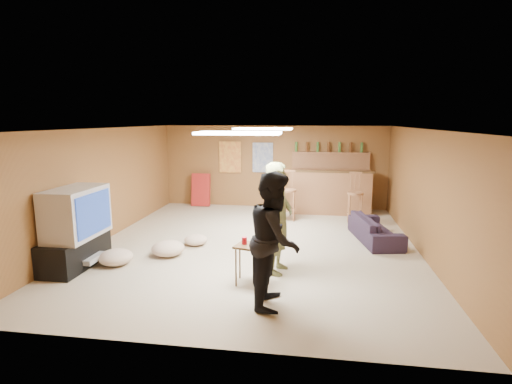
# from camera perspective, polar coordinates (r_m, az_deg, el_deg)

# --- Properties ---
(ground) EXTENTS (7.00, 7.00, 0.00)m
(ground) POSITION_cam_1_polar(r_m,az_deg,el_deg) (7.66, -0.22, -7.64)
(ground) COLOR tan
(ground) RESTS_ON ground
(ceiling) EXTENTS (6.00, 7.00, 0.02)m
(ceiling) POSITION_cam_1_polar(r_m,az_deg,el_deg) (7.29, -0.23, 9.04)
(ceiling) COLOR silver
(ceiling) RESTS_ON ground
(wall_back) EXTENTS (6.00, 0.02, 2.20)m
(wall_back) POSITION_cam_1_polar(r_m,az_deg,el_deg) (10.83, 2.57, 3.62)
(wall_back) COLOR brown
(wall_back) RESTS_ON ground
(wall_front) EXTENTS (6.00, 0.02, 2.20)m
(wall_front) POSITION_cam_1_polar(r_m,az_deg,el_deg) (4.07, -7.77, -7.89)
(wall_front) COLOR brown
(wall_front) RESTS_ON ground
(wall_left) EXTENTS (0.02, 7.00, 2.20)m
(wall_left) POSITION_cam_1_polar(r_m,az_deg,el_deg) (8.39, -20.94, 0.97)
(wall_left) COLOR brown
(wall_left) RESTS_ON ground
(wall_right) EXTENTS (0.02, 7.00, 2.20)m
(wall_right) POSITION_cam_1_polar(r_m,az_deg,el_deg) (7.56, 22.88, -0.12)
(wall_right) COLOR brown
(wall_right) RESTS_ON ground
(tv_stand) EXTENTS (0.55, 1.30, 0.50)m
(tv_stand) POSITION_cam_1_polar(r_m,az_deg,el_deg) (7.18, -24.40, -7.74)
(tv_stand) COLOR black
(tv_stand) RESTS_ON ground
(dvd_box) EXTENTS (0.35, 0.50, 0.08)m
(dvd_box) POSITION_cam_1_polar(r_m,az_deg,el_deg) (7.10, -22.83, -8.68)
(dvd_box) COLOR #B2B2B7
(dvd_box) RESTS_ON tv_stand
(tv_body) EXTENTS (0.60, 1.10, 0.80)m
(tv_body) POSITION_cam_1_polar(r_m,az_deg,el_deg) (6.98, -24.31, -2.71)
(tv_body) COLOR #B2B2B7
(tv_body) RESTS_ON tv_stand
(tv_screen) EXTENTS (0.02, 0.95, 0.65)m
(tv_screen) POSITION_cam_1_polar(r_m,az_deg,el_deg) (6.82, -22.12, -2.84)
(tv_screen) COLOR navy
(tv_screen) RESTS_ON tv_body
(bar_counter) EXTENTS (2.00, 0.60, 1.10)m
(bar_counter) POSITION_cam_1_polar(r_m,az_deg,el_deg) (10.32, 10.54, 0.03)
(bar_counter) COLOR brown
(bar_counter) RESTS_ON ground
(bar_lip) EXTENTS (2.10, 0.12, 0.05)m
(bar_lip) POSITION_cam_1_polar(r_m,az_deg,el_deg) (9.99, 10.69, 2.88)
(bar_lip) COLOR #402A14
(bar_lip) RESTS_ON bar_counter
(bar_shelf) EXTENTS (2.00, 0.18, 0.05)m
(bar_shelf) POSITION_cam_1_polar(r_m,az_deg,el_deg) (10.65, 10.63, 5.50)
(bar_shelf) COLOR brown
(bar_shelf) RESTS_ON bar_backing
(bar_backing) EXTENTS (2.00, 0.14, 0.60)m
(bar_backing) POSITION_cam_1_polar(r_m,az_deg,el_deg) (10.69, 10.57, 3.91)
(bar_backing) COLOR brown
(bar_backing) RESTS_ON bar_counter
(poster_left) EXTENTS (0.60, 0.03, 0.85)m
(poster_left) POSITION_cam_1_polar(r_m,az_deg,el_deg) (10.96, -3.72, 5.00)
(poster_left) COLOR #BF3F26
(poster_left) RESTS_ON wall_back
(poster_right) EXTENTS (0.55, 0.03, 0.80)m
(poster_right) POSITION_cam_1_polar(r_m,az_deg,el_deg) (10.80, 0.97, 4.94)
(poster_right) COLOR #334C99
(poster_right) RESTS_ON wall_back
(folding_chair_stack) EXTENTS (0.50, 0.26, 0.91)m
(folding_chair_stack) POSITION_cam_1_polar(r_m,az_deg,el_deg) (11.12, -7.87, 0.32)
(folding_chair_stack) COLOR #AA221F
(folding_chair_stack) RESTS_ON ground
(ceiling_panel_front) EXTENTS (1.20, 0.60, 0.04)m
(ceiling_panel_front) POSITION_cam_1_polar(r_m,az_deg,el_deg) (5.81, -2.49, 8.40)
(ceiling_panel_front) COLOR white
(ceiling_panel_front) RESTS_ON ceiling
(ceiling_panel_back) EXTENTS (1.20, 0.60, 0.04)m
(ceiling_panel_back) POSITION_cam_1_polar(r_m,az_deg,el_deg) (8.48, 1.01, 9.02)
(ceiling_panel_back) COLOR white
(ceiling_panel_back) RESTS_ON ceiling
(person_olive) EXTENTS (0.50, 0.68, 1.73)m
(person_olive) POSITION_cam_1_polar(r_m,az_deg,el_deg) (6.16, 3.25, -3.75)
(person_olive) COLOR #61653A
(person_olive) RESTS_ON ground
(person_black) EXTENTS (0.67, 0.85, 1.73)m
(person_black) POSITION_cam_1_polar(r_m,az_deg,el_deg) (5.11, 2.69, -6.73)
(person_black) COLOR black
(person_black) RESTS_ON ground
(sofa) EXTENTS (0.93, 1.74, 0.48)m
(sofa) POSITION_cam_1_polar(r_m,az_deg,el_deg) (8.23, 16.65, -5.07)
(sofa) COLOR black
(sofa) RESTS_ON ground
(tray_table) EXTENTS (0.52, 0.46, 0.58)m
(tray_table) POSITION_cam_1_polar(r_m,az_deg,el_deg) (5.90, -0.66, -10.28)
(tray_table) COLOR #402A14
(tray_table) RESTS_ON ground
(cup_red_near) EXTENTS (0.10, 0.10, 0.11)m
(cup_red_near) POSITION_cam_1_polar(r_m,az_deg,el_deg) (5.84, -1.67, -6.95)
(cup_red_near) COLOR #B60C1D
(cup_red_near) RESTS_ON tray_table
(cup_red_far) EXTENTS (0.11, 0.11, 0.11)m
(cup_red_far) POSITION_cam_1_polar(r_m,az_deg,el_deg) (5.71, 0.30, -7.32)
(cup_red_far) COLOR #B60C1D
(cup_red_far) RESTS_ON tray_table
(cup_blue) EXTENTS (0.10, 0.10, 0.11)m
(cup_blue) POSITION_cam_1_polar(r_m,az_deg,el_deg) (5.89, 0.78, -6.79)
(cup_blue) COLOR navy
(cup_blue) RESTS_ON tray_table
(bar_stool_left) EXTENTS (0.47, 0.47, 1.15)m
(bar_stool_left) POSITION_cam_1_polar(r_m,az_deg,el_deg) (9.44, 4.67, -0.63)
(bar_stool_left) COLOR brown
(bar_stool_left) RESTS_ON ground
(bar_stool_right) EXTENTS (0.52, 0.52, 1.30)m
(bar_stool_right) POSITION_cam_1_polar(r_m,az_deg,el_deg) (9.30, 14.01, -0.59)
(bar_stool_right) COLOR brown
(bar_stool_right) RESTS_ON ground
(cushion_near_tv) EXTENTS (0.68, 0.68, 0.26)m
(cushion_near_tv) POSITION_cam_1_polar(r_m,az_deg,el_deg) (7.26, -12.46, -7.86)
(cushion_near_tv) COLOR tan
(cushion_near_tv) RESTS_ON ground
(cushion_mid) EXTENTS (0.58, 0.58, 0.20)m
(cushion_mid) POSITION_cam_1_polar(r_m,az_deg,el_deg) (7.76, -8.60, -6.78)
(cushion_mid) COLOR tan
(cushion_mid) RESTS_ON ground
(cushion_far) EXTENTS (0.69, 0.69, 0.25)m
(cushion_far) POSITION_cam_1_polar(r_m,az_deg,el_deg) (7.06, -19.39, -8.78)
(cushion_far) COLOR tan
(cushion_far) RESTS_ON ground
(bottle_row) EXTENTS (1.76, 0.08, 0.26)m
(bottle_row) POSITION_cam_1_polar(r_m,az_deg,el_deg) (10.61, 10.33, 6.33)
(bottle_row) COLOR #3F7233
(bottle_row) RESTS_ON bar_shelf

